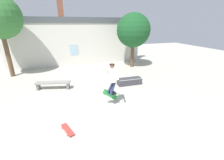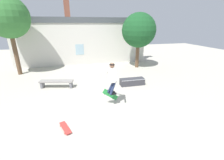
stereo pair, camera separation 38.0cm
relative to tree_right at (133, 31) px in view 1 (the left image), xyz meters
name	(u,v)px [view 1 (the left image)]	position (x,y,z in m)	size (l,w,h in m)	color
ground_plane	(105,119)	(-4.26, -6.65, -2.99)	(40.00, 40.00, 0.00)	#B2AD9E
building_backdrop	(77,41)	(-4.27, 2.19, -0.88)	(12.18, 0.52, 5.30)	beige
tree_right	(133,31)	(0.00, 0.00, 0.00)	(2.69, 2.69, 4.36)	brown
park_bench	(53,84)	(-6.29, -2.95, -2.67)	(1.95, 0.84, 0.44)	gray
skate_ledge	(129,81)	(-1.88, -3.66, -2.79)	(1.48, 0.55, 0.40)	#38383D
skater	(112,76)	(-3.68, -5.74, -1.57)	(0.40, 1.11, 1.41)	silver
skateboard_flipping	(110,95)	(-3.73, -5.64, -2.49)	(0.75, 0.16, 0.63)	#237F38
skateboard_resting	(67,129)	(-5.70, -6.92, -2.93)	(0.45, 0.80, 0.08)	red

